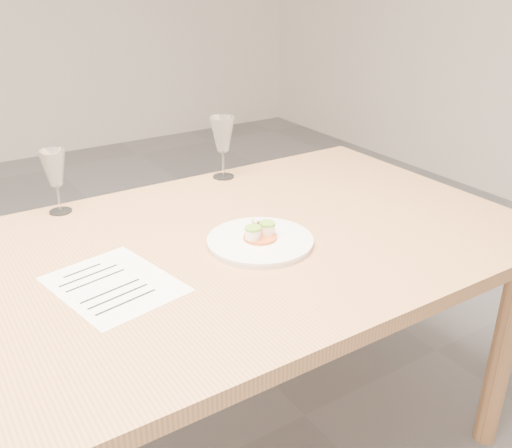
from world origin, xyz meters
TOP-DOWN VIEW (x-y plane):
  - dining_table at (0.00, 0.00)m, footprint 2.40×1.00m
  - dinner_plate at (0.44, -0.06)m, footprint 0.28×0.28m
  - recipe_sheet at (0.04, -0.05)m, footprint 0.29×0.34m
  - wine_glass_2 at (0.06, 0.44)m, footprint 0.08×0.08m
  - wine_glass_3 at (0.61, 0.44)m, footprint 0.08×0.08m

SIDE VIEW (x-z plane):
  - dining_table at x=0.00m, z-range 0.31..1.06m
  - recipe_sheet at x=0.04m, z-range 0.75..0.75m
  - dinner_plate at x=0.44m, z-range 0.73..0.80m
  - wine_glass_2 at x=0.06m, z-range 0.79..0.98m
  - wine_glass_3 at x=0.61m, z-range 0.79..1.00m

